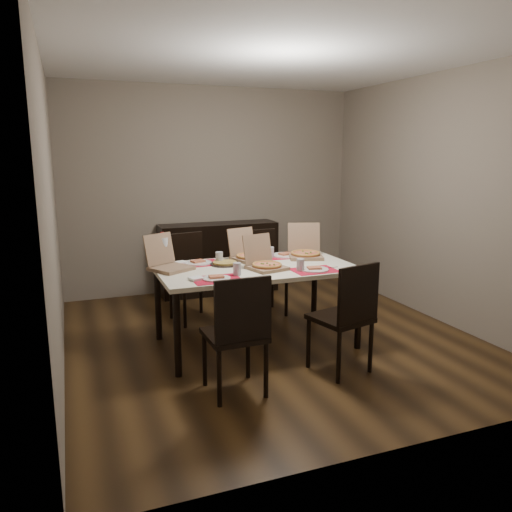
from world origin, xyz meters
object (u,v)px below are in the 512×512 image
at_px(chair_far_left, 190,273).
at_px(pizza_box_center, 265,263).
at_px(chair_near_right, 347,313).
at_px(soda_bottle, 163,252).
at_px(sideboard, 219,258).
at_px(chair_far_right, 262,268).
at_px(dining_table, 256,274).
at_px(dip_bowl, 260,261).
at_px(chair_near_left, 238,330).

height_order(chair_far_left, pizza_box_center, pizza_box_center).
bearing_deg(chair_near_right, soda_bottle, 135.77).
distance_m(sideboard, chair_far_right, 1.00).
distance_m(dining_table, dip_bowl, 0.23).
bearing_deg(chair_far_left, chair_far_right, -4.33).
xyz_separation_m(dining_table, chair_far_right, (0.41, 0.89, -0.17)).
relative_size(chair_near_left, soda_bottle, 2.97).
height_order(sideboard, pizza_box_center, pizza_box_center).
bearing_deg(dip_bowl, pizza_box_center, -103.25).
relative_size(chair_near_left, chair_far_left, 1.00).
height_order(sideboard, soda_bottle, soda_bottle).
bearing_deg(dip_bowl, chair_near_right, -71.78).
relative_size(chair_near_right, pizza_box_center, 2.35).
xyz_separation_m(dining_table, chair_near_left, (-0.49, -0.92, -0.17)).
bearing_deg(chair_near_left, chair_near_right, 3.63).
distance_m(sideboard, chair_near_right, 2.73).
distance_m(dip_bowl, soda_bottle, 0.93).
distance_m(chair_near_right, chair_far_left, 2.01).
height_order(chair_far_right, dip_bowl, chair_far_right).
height_order(dining_table, pizza_box_center, pizza_box_center).
bearing_deg(pizza_box_center, chair_far_left, 112.85).
bearing_deg(chair_far_left, chair_near_left, -92.68).
bearing_deg(chair_far_right, pizza_box_center, -110.06).
height_order(sideboard, chair_near_right, chair_near_right).
distance_m(sideboard, chair_near_left, 2.86).
xyz_separation_m(chair_far_right, pizza_box_center, (-0.37, -1.00, 0.29)).
height_order(chair_near_left, chair_far_left, same).
bearing_deg(dip_bowl, chair_near_left, -118.85).
xyz_separation_m(chair_near_right, soda_bottle, (-1.25, 1.21, 0.37)).
bearing_deg(chair_far_left, chair_near_right, -64.56).
bearing_deg(dip_bowl, chair_far_right, 67.25).
bearing_deg(chair_near_left, chair_far_left, 87.32).
bearing_deg(soda_bottle, dip_bowl, -10.75).
distance_m(chair_far_right, soda_bottle, 1.37).
height_order(dining_table, chair_far_right, chair_far_right).
distance_m(chair_far_left, soda_bottle, 0.80).
bearing_deg(chair_near_left, dip_bowl, 61.15).
bearing_deg(chair_near_left, dining_table, 61.83).
height_order(chair_near_left, pizza_box_center, pizza_box_center).
height_order(sideboard, chair_far_left, chair_far_left).
bearing_deg(chair_near_left, chair_far_right, 63.46).
relative_size(dining_table, pizza_box_center, 4.55).
xyz_separation_m(chair_near_left, dip_bowl, (0.61, 1.10, 0.25)).
bearing_deg(chair_near_left, sideboard, 76.16).
xyz_separation_m(sideboard, chair_near_left, (-0.68, -2.78, 0.06)).
distance_m(chair_near_right, dip_bowl, 1.12).
height_order(chair_near_left, dip_bowl, chair_near_left).
distance_m(chair_near_left, chair_near_right, 0.95).
relative_size(chair_near_right, chair_far_left, 1.00).
distance_m(chair_near_left, pizza_box_center, 1.01).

